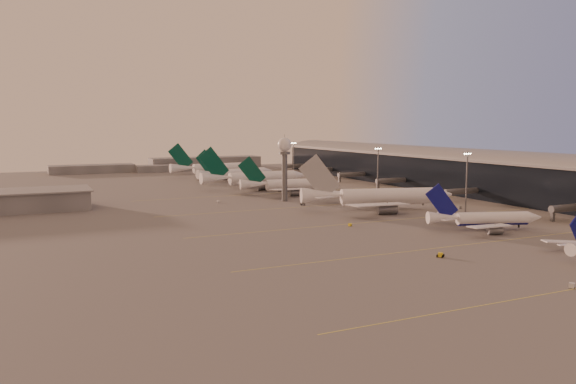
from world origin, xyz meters
name	(u,v)px	position (x,y,z in m)	size (l,w,h in m)	color
ground	(452,256)	(0.00, 0.00, 0.00)	(700.00, 700.00, 0.00)	#595656
taxiway_markings	(413,218)	(30.00, 56.00, 0.01)	(180.00, 185.25, 0.02)	#DCD04D
terminal	(470,172)	(107.88, 110.09, 10.52)	(57.00, 362.00, 23.04)	black
radar_tower	(285,156)	(5.00, 120.00, 20.95)	(6.40, 6.40, 31.10)	#585A5F
mast_b	(467,180)	(55.00, 55.00, 13.74)	(3.60, 0.56, 25.00)	#585A5F
mast_c	(378,170)	(50.00, 110.00, 13.74)	(3.60, 0.56, 25.00)	#585A5F
mast_d	(294,160)	(48.00, 200.00, 13.74)	(3.60, 0.56, 25.00)	#585A5F
distant_horizon	(174,165)	(2.62, 325.14, 3.89)	(165.00, 37.50, 9.00)	slate
narrowbody_mid	(485,221)	(36.35, 25.52, 3.26)	(39.73, 31.17, 16.12)	white
widebody_white	(379,200)	(30.09, 79.65, 4.09)	(65.32, 51.63, 23.56)	white
greentail_a	(291,187)	(20.21, 145.40, 3.50)	(54.42, 43.69, 19.82)	white
greentail_b	(256,180)	(13.56, 177.86, 4.21)	(65.59, 52.91, 23.81)	white
greentail_c	(237,175)	(16.54, 217.30, 3.67)	(56.15, 44.81, 20.76)	white
greentail_d	(215,170)	(14.74, 257.32, 4.12)	(64.28, 51.78, 23.34)	white
gsv_truck_a	(572,282)	(3.70, -34.17, 1.25)	(6.38, 4.87, 2.46)	silver
gsv_tug_mid	(440,255)	(-3.47, 0.65, 0.58)	(4.17, 4.56, 1.12)	yellow
gsv_truck_b	(467,219)	(42.53, 40.46, 1.02)	(5.05, 2.05, 2.01)	silver
gsv_truck_c	(351,223)	(-1.02, 51.02, 1.05)	(5.40, 3.48, 2.05)	yellow
gsv_catering_b	(460,204)	(62.73, 66.64, 2.24)	(5.63, 2.96, 4.47)	#5C5E61
gsv_tug_far	(303,204)	(6.66, 104.25, 0.58)	(3.19, 4.39, 1.13)	#5C5E61
gsv_truck_d	(218,200)	(-24.86, 128.25, 1.10)	(2.27, 5.44, 2.15)	silver
gsv_tug_hangar	(302,188)	(34.55, 160.66, 0.54)	(4.26, 3.90, 1.05)	silver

